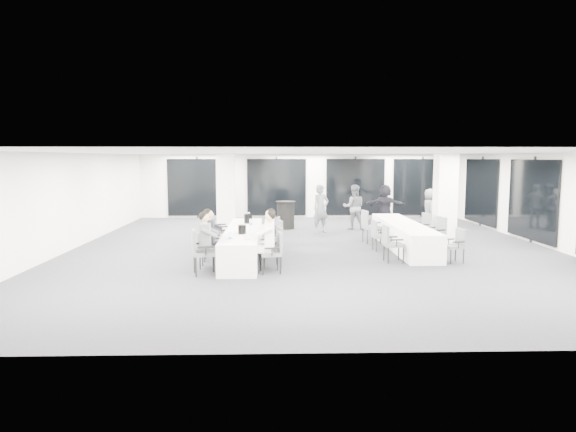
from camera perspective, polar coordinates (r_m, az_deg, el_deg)
name	(u,v)px	position (r m, az deg, el deg)	size (l,w,h in m)	color
room	(338,199)	(16.03, 5.61, 1.93)	(14.04, 16.04, 2.84)	#25252B
column_left	(226,194)	(18.06, -6.92, 2.47)	(0.60, 0.60, 2.80)	white
column_right	(445,198)	(16.66, 17.05, 1.89)	(0.60, 0.60, 2.80)	white
banquet_table_main	(243,243)	(13.81, -5.03, -3.04)	(0.90, 5.00, 0.75)	silver
banquet_table_side	(403,236)	(15.48, 12.69, -2.14)	(0.90, 5.00, 0.75)	silver
cocktail_table	(286,215)	(19.21, -0.26, 0.14)	(0.75, 0.75, 1.04)	black
chair_main_left_near	(201,249)	(11.84, -9.69, -3.64)	(0.63, 0.66, 1.04)	#4E5056
chair_main_left_second	(206,247)	(12.59, -9.15, -3.48)	(0.45, 0.50, 0.87)	#4E5056
chair_main_left_mid	(210,240)	(13.41, -8.71, -2.62)	(0.51, 0.56, 0.96)	#4E5056
chair_main_left_fourth	(214,234)	(14.34, -8.24, -2.02)	(0.57, 0.61, 0.96)	#4E5056
chair_main_left_far	(218,228)	(15.38, -7.80, -1.37)	(0.58, 0.62, 0.99)	#4E5056
chair_main_right_near	(274,250)	(11.90, -1.57, -3.76)	(0.54, 0.58, 0.95)	#4E5056
chair_main_right_second	(274,244)	(12.50, -1.56, -3.17)	(0.59, 0.62, 0.98)	#4E5056
chair_main_right_mid	(274,237)	(13.41, -1.54, -2.36)	(0.61, 0.65, 1.04)	#4E5056
chair_main_right_fourth	(274,234)	(14.33, -1.58, -2.06)	(0.48, 0.53, 0.92)	#4E5056
chair_main_right_far	(274,230)	(15.20, -1.58, -1.59)	(0.52, 0.56, 0.91)	#4E5056
chair_side_left_near	(391,241)	(13.36, 11.34, -2.78)	(0.50, 0.55, 0.94)	#4E5056
chair_side_left_mid	(378,234)	(14.90, 10.00, -1.95)	(0.48, 0.52, 0.87)	#4E5056
chair_side_left_far	(369,224)	(16.21, 9.00, -0.93)	(0.59, 0.63, 1.02)	#4E5056
chair_side_right_near	(456,243)	(13.74, 18.18, -2.89)	(0.52, 0.55, 0.87)	#4E5056
chair_side_right_mid	(437,232)	(15.21, 16.22, -1.68)	(0.59, 0.62, 0.98)	#4E5056
chair_side_right_far	(422,226)	(16.55, 14.72, -1.08)	(0.58, 0.60, 0.94)	#4E5056
seated_guest_a	(208,239)	(11.80, -8.88, -2.57)	(0.50, 0.38, 1.44)	#515358
seated_guest_b	(212,234)	(12.52, -8.46, -2.05)	(0.50, 0.38, 1.44)	black
seated_guest_c	(267,238)	(11.84, -2.37, -2.47)	(0.50, 0.38, 1.44)	white
seated_guest_d	(267,234)	(12.44, -2.33, -2.03)	(0.50, 0.38, 1.44)	white
standing_guest_a	(321,206)	(18.20, 3.66, 1.16)	(0.70, 0.57, 1.93)	#515358
standing_guest_b	(354,204)	(19.16, 7.33, 1.31)	(0.91, 0.55, 1.88)	#515358
standing_guest_d	(442,203)	(19.96, 16.71, 1.35)	(1.13, 0.63, 1.91)	#515358
standing_guest_e	(430,207)	(19.49, 15.47, 1.00)	(0.83, 0.51, 1.73)	#515358
standing_guest_f	(385,203)	(19.96, 10.73, 1.43)	(1.71, 0.66, 1.86)	black
standing_guest_g	(228,197)	(22.07, -6.69, 2.15)	(0.73, 0.59, 1.99)	white
standing_guest_h	(439,204)	(19.48, 16.42, 1.28)	(0.94, 0.57, 1.95)	black
ice_bucket_near	(242,230)	(12.91, -5.13, -1.51)	(0.20, 0.20, 0.23)	black
ice_bucket_far	(248,219)	(15.02, -4.46, -0.28)	(0.24, 0.24, 0.28)	black
water_bottle_a	(230,237)	(11.81, -6.46, -2.35)	(0.06, 0.06, 0.20)	silver
water_bottle_b	(251,223)	(14.18, -4.17, -0.79)	(0.07, 0.07, 0.23)	silver
water_bottle_c	(248,216)	(15.74, -4.41, -0.04)	(0.08, 0.08, 0.24)	silver
plate_a	(230,239)	(12.12, -6.43, -2.54)	(0.20, 0.20, 0.03)	white
plate_b	(247,239)	(12.00, -4.55, -2.61)	(0.18, 0.18, 0.03)	white
plate_c	(240,232)	(13.13, -5.39, -1.83)	(0.22, 0.22, 0.03)	white
wine_glass	(245,237)	(11.44, -4.82, -2.29)	(0.08, 0.08, 0.22)	silver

